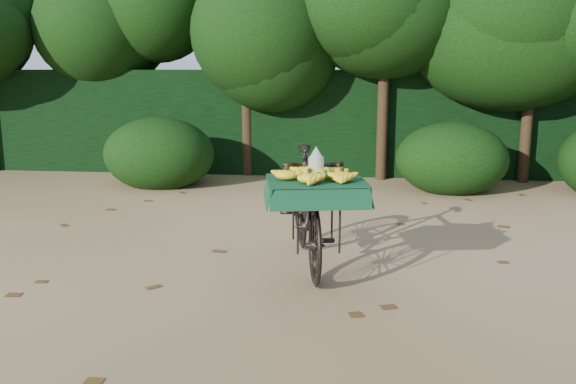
# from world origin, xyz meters

# --- Properties ---
(ground) EXTENTS (80.00, 80.00, 0.00)m
(ground) POSITION_xyz_m (0.00, 0.00, 0.00)
(ground) COLOR tan
(ground) RESTS_ON ground
(vendor_bicycle) EXTENTS (1.00, 1.95, 1.12)m
(vendor_bicycle) POSITION_xyz_m (-0.34, 0.58, 0.57)
(vendor_bicycle) COLOR black
(vendor_bicycle) RESTS_ON ground
(hedge_backdrop) EXTENTS (26.00, 1.80, 1.80)m
(hedge_backdrop) POSITION_xyz_m (0.00, 6.30, 0.90)
(hedge_backdrop) COLOR black
(hedge_backdrop) RESTS_ON ground
(tree_row) EXTENTS (14.50, 2.00, 4.00)m
(tree_row) POSITION_xyz_m (-0.65, 5.50, 2.00)
(tree_row) COLOR black
(tree_row) RESTS_ON ground
(bush_clumps) EXTENTS (8.80, 1.70, 0.90)m
(bush_clumps) POSITION_xyz_m (0.50, 4.30, 0.45)
(bush_clumps) COLOR black
(bush_clumps) RESTS_ON ground
(leaf_litter) EXTENTS (7.00, 7.30, 0.01)m
(leaf_litter) POSITION_xyz_m (0.00, 0.65, 0.01)
(leaf_litter) COLOR #533616
(leaf_litter) RESTS_ON ground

